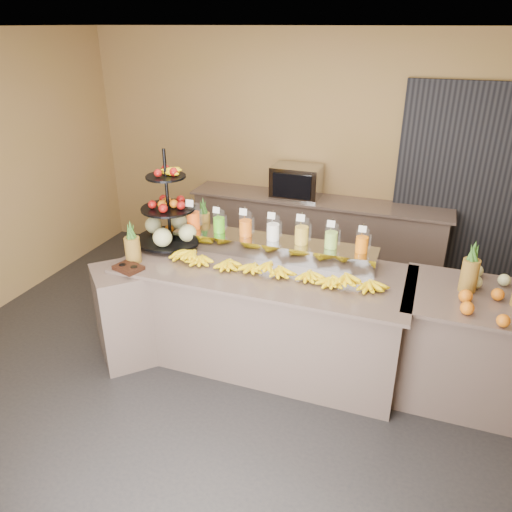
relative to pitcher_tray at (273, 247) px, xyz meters
The scene contains 20 objects.
ground 1.16m from the pitcher_tray, 89.13° to the right, with size 6.00×6.00×0.00m, color black.
room_envelope 0.92m from the pitcher_tray, 46.37° to the left, with size 6.04×5.02×2.82m.
buffet_counter 0.64m from the pitcher_tray, 108.40° to the right, with size 2.75×1.25×0.93m.
right_counter 1.80m from the pitcher_tray, ahead, with size 1.08×0.88×0.93m.
back_ledge 1.75m from the pitcher_tray, 89.70° to the left, with size 3.10×0.55×0.93m.
pitcher_tray is the anchor object (origin of this frame).
juice_pitcher_orange_a 0.80m from the pitcher_tray, behind, with size 0.13×0.13×0.31m.
juice_pitcher_green 0.55m from the pitcher_tray, behind, with size 0.11×0.11×0.27m.
juice_pitcher_orange_b 0.31m from the pitcher_tray, behind, with size 0.12×0.12×0.29m.
juice_pitcher_milk 0.17m from the pitcher_tray, 101.90° to the right, with size 0.12×0.12×0.28m.
juice_pitcher_lemon 0.31m from the pitcher_tray, ahead, with size 0.12×0.13×0.30m.
juice_pitcher_lime 0.55m from the pitcher_tray, ahead, with size 0.11×0.12×0.28m.
juice_pitcher_orange_c 0.80m from the pitcher_tray, ahead, with size 0.11×0.11×0.26m.
banana_heap 0.35m from the pitcher_tray, 80.05° to the right, with size 1.87×0.17×0.16m.
fruit_stand 0.96m from the pitcher_tray, behind, with size 0.76×0.76×0.90m.
condiment_caddy 1.27m from the pitcher_tray, 146.42° to the right, with size 0.23×0.17×0.03m, color black.
pineapple_left_a 1.23m from the pitcher_tray, 153.33° to the right, with size 0.13×0.13×0.39m.
pineapple_left_b 0.81m from the pitcher_tray, 164.84° to the left, with size 0.12×0.12×0.39m.
right_fruit_pile 1.81m from the pitcher_tray, ahead, with size 0.50×0.48×0.27m.
oven_warmer 1.69m from the pitcher_tray, 98.67° to the left, with size 0.57×0.40×0.38m, color gray.
Camera 1 is at (1.24, -3.30, 2.83)m, focal length 35.00 mm.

